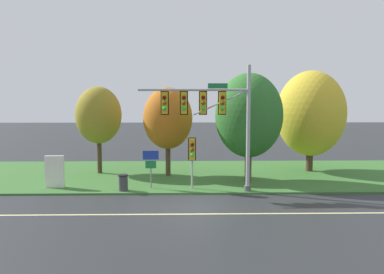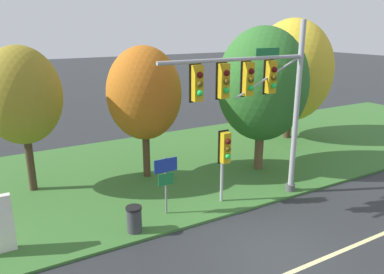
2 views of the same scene
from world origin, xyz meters
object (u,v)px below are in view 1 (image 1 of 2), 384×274
(tree_left_of_mast, at_px, (168,118))
(trash_bin, at_px, (123,183))
(route_sign_post, at_px, (151,163))
(tree_behind_signpost, at_px, (249,116))
(info_kiosk, at_px, (55,172))
(pedestrian_signal_near_kerb, at_px, (192,152))
(tree_nearest_road, at_px, (99,115))
(tree_mid_verge, at_px, (311,114))
(traffic_signal_mast, at_px, (212,112))

(tree_left_of_mast, xyz_separation_m, trash_bin, (-2.38, -4.48, -3.49))
(route_sign_post, relative_size, tree_behind_signpost, 0.33)
(tree_left_of_mast, height_order, info_kiosk, tree_left_of_mast)
(pedestrian_signal_near_kerb, bearing_deg, tree_nearest_road, 141.57)
(info_kiosk, bearing_deg, pedestrian_signal_near_kerb, -4.40)
(trash_bin, bearing_deg, info_kiosk, 167.48)
(tree_left_of_mast, height_order, trash_bin, tree_left_of_mast)
(pedestrian_signal_near_kerb, xyz_separation_m, tree_behind_signpost, (3.68, 2.31, 2.04))
(pedestrian_signal_near_kerb, bearing_deg, trash_bin, -175.55)
(tree_mid_verge, relative_size, trash_bin, 7.92)
(tree_nearest_road, xyz_separation_m, trash_bin, (2.57, -5.48, -3.67))
(info_kiosk, bearing_deg, tree_nearest_road, 70.14)
(traffic_signal_mast, distance_m, pedestrian_signal_near_kerb, 2.63)
(route_sign_post, height_order, info_kiosk, route_sign_post)
(route_sign_post, bearing_deg, traffic_signal_mast, -12.70)
(traffic_signal_mast, height_order, info_kiosk, traffic_signal_mast)
(pedestrian_signal_near_kerb, relative_size, info_kiosk, 1.59)
(tree_nearest_road, bearing_deg, info_kiosk, -109.86)
(info_kiosk, bearing_deg, tree_behind_signpost, 8.09)
(tree_left_of_mast, bearing_deg, tree_mid_verge, 8.41)
(pedestrian_signal_near_kerb, height_order, tree_left_of_mast, tree_left_of_mast)
(pedestrian_signal_near_kerb, relative_size, route_sign_post, 1.33)
(traffic_signal_mast, xyz_separation_m, tree_left_of_mast, (-2.67, 4.66, -0.55))
(traffic_signal_mast, relative_size, tree_behind_signpost, 1.03)
(tree_left_of_mast, relative_size, info_kiosk, 3.21)
(tree_nearest_road, height_order, tree_mid_verge, tree_mid_verge)
(pedestrian_signal_near_kerb, xyz_separation_m, route_sign_post, (-2.42, 0.30, -0.65))
(route_sign_post, height_order, trash_bin, route_sign_post)
(traffic_signal_mast, distance_m, trash_bin, 6.47)
(tree_left_of_mast, bearing_deg, info_kiosk, -151.76)
(trash_bin, bearing_deg, traffic_signal_mast, -2.07)
(tree_left_of_mast, distance_m, tree_mid_verge, 10.50)
(traffic_signal_mast, bearing_deg, info_kiosk, 173.12)
(pedestrian_signal_near_kerb, distance_m, info_kiosk, 8.28)
(pedestrian_signal_near_kerb, xyz_separation_m, tree_left_of_mast, (-1.57, 4.17, 1.79))
(tree_behind_signpost, height_order, info_kiosk, tree_behind_signpost)
(traffic_signal_mast, bearing_deg, tree_nearest_road, 143.37)
(tree_left_of_mast, bearing_deg, trash_bin, -118.00)
(pedestrian_signal_near_kerb, height_order, info_kiosk, pedestrian_signal_near_kerb)
(tree_left_of_mast, bearing_deg, pedestrian_signal_near_kerb, -69.31)
(traffic_signal_mast, xyz_separation_m, tree_behind_signpost, (2.58, 2.80, -0.29))
(traffic_signal_mast, height_order, tree_nearest_road, traffic_signal_mast)
(pedestrian_signal_near_kerb, height_order, tree_behind_signpost, tree_behind_signpost)
(tree_mid_verge, height_order, trash_bin, tree_mid_verge)
(pedestrian_signal_near_kerb, xyz_separation_m, tree_mid_verge, (8.81, 5.70, 2.07))
(route_sign_post, distance_m, tree_left_of_mast, 4.65)
(tree_mid_verge, bearing_deg, tree_behind_signpost, -146.53)
(pedestrian_signal_near_kerb, relative_size, tree_behind_signpost, 0.44)
(tree_mid_verge, bearing_deg, tree_nearest_road, -178.03)
(pedestrian_signal_near_kerb, distance_m, tree_left_of_mast, 4.80)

